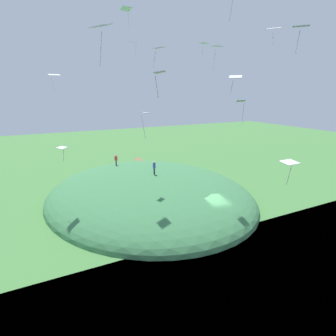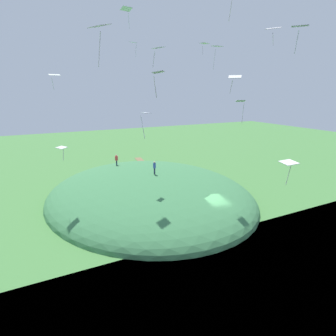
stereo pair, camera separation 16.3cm
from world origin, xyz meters
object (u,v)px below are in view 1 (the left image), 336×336
at_px(kite_1, 274,29).
at_px(kite_4, 101,28).
at_px(person_with_child, 116,159).
at_px(kite_2, 133,43).
at_px(kite_6, 160,73).
at_px(kite_8, 289,163).
at_px(kite_9, 146,115).
at_px(person_near_shore, 154,166).
at_px(kite_5, 301,28).
at_px(mooring_post, 205,230).
at_px(kite_3, 54,75).
at_px(kite_7, 217,47).
at_px(kite_11, 204,44).
at_px(kite_10, 62,148).
at_px(kite_0, 235,77).
at_px(kite_13, 126,9).
at_px(kite_14, 159,49).
at_px(kite_15, 241,103).

height_order(kite_1, kite_4, kite_1).
distance_m(person_with_child, kite_2, 17.21).
distance_m(person_with_child, kite_6, 29.60).
height_order(kite_8, kite_9, kite_9).
height_order(person_near_shore, kite_5, kite_5).
bearing_deg(mooring_post, person_with_child, 8.59).
xyz_separation_m(person_near_shore, kite_6, (-18.62, 7.89, 10.33)).
relative_size(kite_2, kite_3, 1.04).
bearing_deg(person_with_child, kite_9, 19.73).
xyz_separation_m(kite_7, kite_9, (-3.99, 9.03, -5.69)).
bearing_deg(kite_11, person_with_child, 30.27).
xyz_separation_m(kite_4, kite_8, (-3.82, -10.89, -7.69)).
relative_size(kite_8, mooring_post, 1.72).
xyz_separation_m(person_with_child, kite_10, (-17.30, 9.27, 5.63)).
bearing_deg(kite_0, person_with_child, 4.69).
xyz_separation_m(kite_5, kite_11, (16.69, -5.05, 1.89)).
distance_m(person_with_child, kite_0, 26.76).
bearing_deg(person_near_shore, kite_7, -174.71).
bearing_deg(kite_10, kite_5, -135.84).
bearing_deg(mooring_post, kite_10, 77.64).
bearing_deg(kite_2, kite_10, 134.45).
distance_m(kite_3, kite_10, 11.69).
bearing_deg(kite_1, kite_5, 143.00).
xyz_separation_m(kite_11, kite_13, (3.03, 7.97, 3.20)).
relative_size(kite_3, kite_11, 1.34).
distance_m(kite_4, kite_13, 17.49).
bearing_deg(person_near_shore, kite_0, 166.37).
xyz_separation_m(kite_2, kite_7, (-9.84, -4.74, -1.41)).
bearing_deg(kite_1, kite_9, 85.08).
bearing_deg(kite_4, kite_14, -54.96).
bearing_deg(kite_15, kite_5, 157.10).
xyz_separation_m(kite_8, kite_15, (7.55, -2.24, 3.53)).
distance_m(kite_1, kite_5, 8.60).
distance_m(person_near_shore, kite_7, 16.43).
xyz_separation_m(kite_0, kite_13, (14.92, 2.71, 7.43)).
relative_size(person_with_child, kite_14, 1.26).
height_order(person_near_shore, kite_3, kite_3).
bearing_deg(kite_11, mooring_post, 150.74).
bearing_deg(person_with_child, kite_3, -19.26).
distance_m(kite_4, kite_6, 4.02).
distance_m(kite_0, kite_7, 8.25).
bearing_deg(kite_8, kite_7, -9.92).
relative_size(person_near_shore, kite_5, 1.25).
relative_size(person_with_child, kite_11, 1.39).
distance_m(kite_1, mooring_post, 18.89).
bearing_deg(kite_14, kite_6, 155.20).
relative_size(kite_8, kite_14, 1.25).
distance_m(kite_5, kite_11, 17.54).
distance_m(kite_2, kite_7, 11.01).
xyz_separation_m(person_near_shore, kite_0, (-15.91, 0.70, 10.41)).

